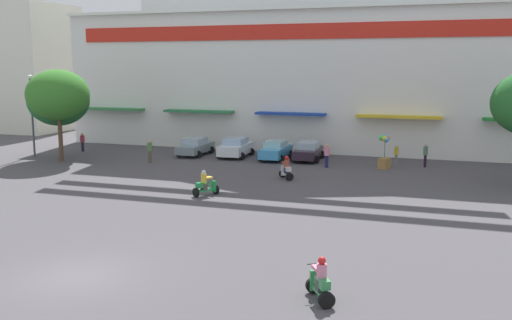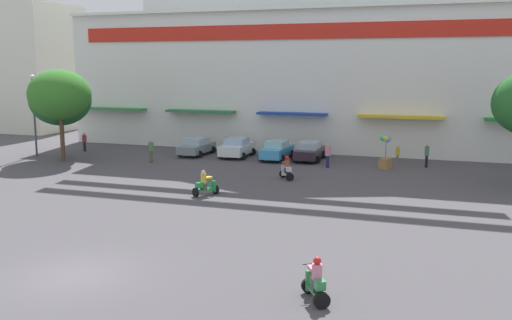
% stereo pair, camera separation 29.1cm
% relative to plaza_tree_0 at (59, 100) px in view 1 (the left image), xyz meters
% --- Properties ---
extents(ground_plane, '(128.00, 128.00, 0.00)m').
position_rel_plaza_tree_0_xyz_m(ground_plane, '(16.81, -8.54, -4.57)').
color(ground_plane, '#4A474B').
extents(colonial_building, '(43.04, 18.68, 21.51)m').
position_rel_plaza_tree_0_xyz_m(colonial_building, '(16.81, 15.26, 5.00)').
color(colonial_building, silver).
rests_on(colonial_building, ground).
extents(flank_building_left, '(10.57, 8.84, 13.88)m').
position_rel_plaza_tree_0_xyz_m(flank_building_left, '(-16.76, 15.75, 2.37)').
color(flank_building_left, silver).
rests_on(flank_building_left, ground).
extents(plaza_tree_0, '(4.67, 4.91, 6.56)m').
position_rel_plaza_tree_0_xyz_m(plaza_tree_0, '(0.00, 0.00, 0.00)').
color(plaza_tree_0, brown).
rests_on(plaza_tree_0, ground).
extents(plaza_tree_2, '(4.66, 4.69, 6.97)m').
position_rel_plaza_tree_0_xyz_m(plaza_tree_2, '(1.02, -1.37, 0.50)').
color(plaza_tree_2, brown).
rests_on(plaza_tree_2, ground).
extents(parked_car_0, '(2.33, 4.16, 1.43)m').
position_rel_plaza_tree_0_xyz_m(parked_car_0, '(9.48, 4.64, -3.84)').
color(parked_car_0, gray).
rests_on(parked_car_0, ground).
extents(parked_car_1, '(2.49, 3.94, 1.56)m').
position_rel_plaza_tree_0_xyz_m(parked_car_1, '(12.95, 4.75, -3.78)').
color(parked_car_1, silver).
rests_on(parked_car_1, ground).
extents(parked_car_2, '(2.26, 4.12, 1.49)m').
position_rel_plaza_tree_0_xyz_m(parked_car_2, '(16.36, 4.58, -3.81)').
color(parked_car_2, '#3D95CD').
rests_on(parked_car_2, ground).
extents(parked_car_3, '(2.33, 4.03, 1.46)m').
position_rel_plaza_tree_0_xyz_m(parked_car_3, '(18.85, 4.99, -3.83)').
color(parked_car_3, '#2A1D2A').
rests_on(parked_car_3, ground).
extents(scooter_rider_1, '(1.21, 1.37, 1.54)m').
position_rel_plaza_tree_0_xyz_m(scooter_rider_1, '(19.19, -2.68, -3.92)').
color(scooter_rider_1, black).
rests_on(scooter_rider_1, ground).
extents(scooter_rider_2, '(1.15, 1.44, 1.47)m').
position_rel_plaza_tree_0_xyz_m(scooter_rider_2, '(25.26, -20.93, -3.96)').
color(scooter_rider_2, black).
rests_on(scooter_rider_2, ground).
extents(scooter_rider_4, '(1.25, 1.51, 1.48)m').
position_rel_plaza_tree_0_xyz_m(scooter_rider_4, '(16.10, -8.63, -3.97)').
color(scooter_rider_4, black).
rests_on(scooter_rider_4, ground).
extents(pedestrian_0, '(0.50, 0.50, 1.60)m').
position_rel_plaza_tree_0_xyz_m(pedestrian_0, '(-0.51, 3.53, -3.66)').
color(pedestrian_0, '#1D1E2F').
rests_on(pedestrian_0, ground).
extents(pedestrian_1, '(0.52, 0.52, 1.72)m').
position_rel_plaza_tree_0_xyz_m(pedestrian_1, '(20.80, 2.41, -3.60)').
color(pedestrian_1, navy).
rests_on(pedestrian_1, ground).
extents(pedestrian_2, '(0.43, 0.43, 1.53)m').
position_rel_plaza_tree_0_xyz_m(pedestrian_2, '(25.47, 4.84, -3.69)').
color(pedestrian_2, slate).
rests_on(pedestrian_2, ground).
extents(pedestrian_3, '(0.47, 0.47, 1.74)m').
position_rel_plaza_tree_0_xyz_m(pedestrian_3, '(7.75, 0.22, -3.58)').
color(pedestrian_3, brown).
rests_on(pedestrian_3, ground).
extents(pedestrian_4, '(0.40, 0.40, 1.73)m').
position_rel_plaza_tree_0_xyz_m(pedestrian_4, '(27.53, 4.71, -3.57)').
color(pedestrian_4, black).
rests_on(pedestrian_4, ground).
extents(streetlamp_near, '(0.40, 0.40, 6.53)m').
position_rel_plaza_tree_0_xyz_m(streetlamp_near, '(-2.68, 0.12, -0.74)').
color(streetlamp_near, '#474C51').
rests_on(streetlamp_near, ground).
extents(balloon_vendor_cart, '(0.88, 1.05, 2.42)m').
position_rel_plaza_tree_0_xyz_m(balloon_vendor_cart, '(24.77, 3.23, -3.40)').
color(balloon_vendor_cart, olive).
rests_on(balloon_vendor_cart, ground).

